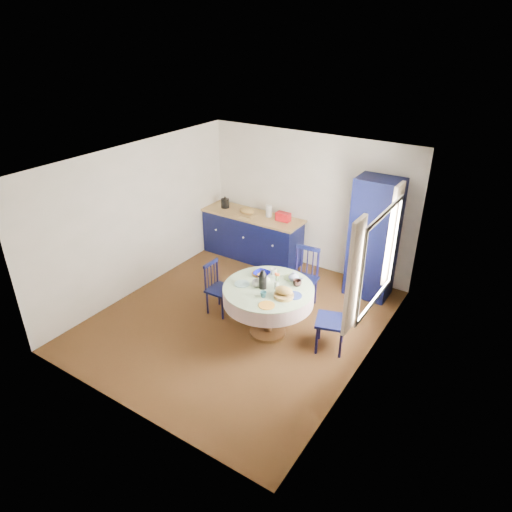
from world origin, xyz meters
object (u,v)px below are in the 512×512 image
Objects in this scene: dining_table at (269,295)px; cobalt_bowl at (262,274)px; chair_far at (303,277)px; chair_right at (334,320)px; mug_b at (263,294)px; chair_left at (218,288)px; mug_c at (297,283)px; pantry_cabinet at (374,239)px; mug_a at (257,283)px; mug_d at (273,272)px; kitchen_counter at (252,235)px.

dining_table is 5.45× the size of cobalt_bowl.
chair_far is (0.05, 0.97, -0.16)m from dining_table.
mug_b is (-0.88, -0.44, 0.34)m from chair_right.
mug_c reaches higher than chair_left.
mug_a is at bearing -117.15° from pantry_cabinet.
mug_c is at bearing 33.57° from mug_a.
chair_far reaches higher than mug_d.
mug_d reaches higher than chair_left.
mug_c is (1.89, -1.69, 0.37)m from kitchen_counter.
mug_b is (0.07, -0.26, 0.17)m from dining_table.
chair_far is (-0.78, -0.93, -0.52)m from pantry_cabinet.
pantry_cabinet reaches higher than chair_left.
mug_c is (0.48, 0.32, -0.00)m from mug_a.
mug_c is at bearing 39.15° from dining_table.
cobalt_bowl is at bearing -178.00° from mug_c.
mug_d is (-0.97, -1.54, -0.18)m from pantry_cabinet.
mug_a is 0.32m from cobalt_bowl.
chair_right is 1.16m from mug_d.
mug_b is (-0.76, -2.16, -0.19)m from pantry_cabinet.
mug_d is (0.83, 0.29, 0.40)m from chair_left.
kitchen_counter is 2.17m from mug_d.
chair_right is at bearing -45.28° from chair_far.
cobalt_bowl is at bearing -123.70° from pantry_cabinet.
mug_b is at bearing -39.37° from mug_a.
kitchen_counter is at bearing -143.24° from chair_right.
mug_d is at bearing 86.95° from mug_a.
mug_a is at bearing -105.94° from chair_far.
mug_c is (-0.64, 0.07, 0.35)m from chair_right.
dining_table reaches higher than mug_b.
mug_b is 0.38× the size of cobalt_bowl.
chair_left is at bearing -134.94° from pantry_cabinet.
chair_right is at bearing -86.13° from pantry_cabinet.
dining_table is 0.31m from mug_b.
pantry_cabinet is at bearing 56.66° from cobalt_bowl.
mug_d is at bearing -122.59° from pantry_cabinet.
mug_b is at bearing -52.96° from kitchen_counter.
chair_far is at bearing 110.33° from mug_c.
kitchen_counter is 2.78m from mug_b.
chair_right is at bearing -9.12° from mug_d.
dining_table is 10.38× the size of mug_c.
mug_a is 1.23× the size of mug_d.
chair_right is at bearing 12.66° from mug_a.
pantry_cabinet is 22.45× the size of mug_b.
kitchen_counter is 2.18m from cobalt_bowl.
kitchen_counter is at bearing 124.98° from mug_a.
chair_far is at bearing -130.34° from pantry_cabinet.
mug_b is at bearing -71.09° from mug_d.
cobalt_bowl is (0.71, 0.16, 0.39)m from chair_left.
pantry_cabinet reaches higher than chair_far.
dining_table is at bearing -113.80° from pantry_cabinet.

